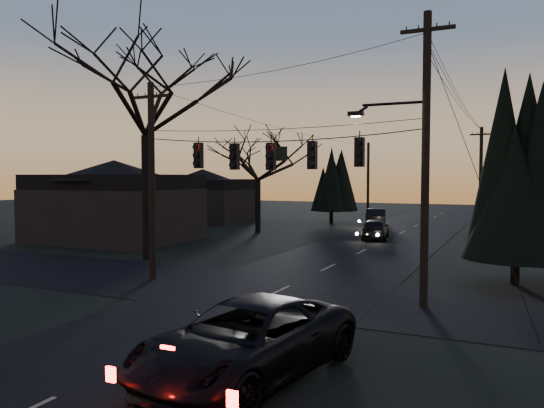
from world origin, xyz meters
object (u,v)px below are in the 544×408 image
at_px(bare_tree_left, 145,85).
at_px(suv_near, 247,341).
at_px(evergreen_right, 517,166).
at_px(sedan_oncoming_b, 376,218).
at_px(utility_pole_far_r, 480,231).
at_px(utility_pole_far_l, 368,219).
at_px(utility_pole_left, 153,279).
at_px(sedan_oncoming_a, 375,229).
at_px(utility_pole_right, 423,307).

relative_size(bare_tree_left, suv_near, 2.21).
relative_size(evergreen_right, sedan_oncoming_b, 1.80).
height_order(suv_near, sedan_oncoming_b, suv_near).
bearing_deg(utility_pole_far_r, utility_pole_far_l, 145.18).
height_order(utility_pole_left, evergreen_right, evergreen_right).
height_order(utility_pole_far_r, utility_pole_far_l, utility_pole_far_r).
bearing_deg(evergreen_right, sedan_oncoming_a, 125.16).
bearing_deg(evergreen_right, suv_near, -111.09).
bearing_deg(utility_pole_far_r, bare_tree_left, -122.42).
bearing_deg(utility_pole_right, sedan_oncoming_b, 107.12).
xyz_separation_m(utility_pole_right, utility_pole_far_l, (-11.50, 36.00, 0.00)).
xyz_separation_m(utility_pole_left, evergreen_right, (14.32, 5.50, 4.89)).
distance_m(utility_pole_right, utility_pole_far_r, 28.00).
relative_size(utility_pole_left, suv_near, 1.41).
bearing_deg(utility_pole_far_r, sedan_oncoming_b, 178.40).
bearing_deg(bare_tree_left, suv_near, -44.57).
bearing_deg(evergreen_right, sedan_oncoming_b, 116.86).
bearing_deg(sedan_oncoming_a, sedan_oncoming_b, -85.50).
relative_size(suv_near, sedan_oncoming_b, 1.26).
bearing_deg(utility_pole_left, sedan_oncoming_b, 84.34).
height_order(utility_pole_right, utility_pole_far_l, utility_pole_right).
distance_m(utility_pole_far_r, sedan_oncoming_a, 11.47).
bearing_deg(evergreen_right, utility_pole_far_l, 115.15).
height_order(utility_pole_left, suv_near, utility_pole_left).
relative_size(utility_pole_left, sedan_oncoming_a, 1.95).
distance_m(utility_pole_right, utility_pole_left, 11.50).
bearing_deg(evergreen_right, utility_pole_far_r, 97.14).
distance_m(utility_pole_left, utility_pole_far_r, 30.27).
bearing_deg(utility_pole_far_r, suv_near, -93.94).
bearing_deg(utility_pole_far_r, evergreen_right, -82.86).
bearing_deg(utility_pole_right, evergreen_right, 62.90).
height_order(utility_pole_far_r, bare_tree_left, bare_tree_left).
xyz_separation_m(sedan_oncoming_a, sedan_oncoming_b, (-2.40, 9.80, 0.04)).
bearing_deg(utility_pole_far_l, sedan_oncoming_a, -73.50).
bearing_deg(sedan_oncoming_a, suv_near, 88.83).
bearing_deg(utility_pole_right, suv_near, -106.80).
relative_size(bare_tree_left, evergreen_right, 1.55).
distance_m(bare_tree_left, evergreen_right, 18.54).
height_order(utility_pole_far_l, suv_near, utility_pole_far_l).
height_order(utility_pole_right, evergreen_right, evergreen_right).
height_order(bare_tree_left, sedan_oncoming_a, bare_tree_left).
xyz_separation_m(bare_tree_left, suv_near, (12.63, -12.45, -8.47)).
bearing_deg(sedan_oncoming_b, bare_tree_left, 62.17).
bearing_deg(sedan_oncoming_b, sedan_oncoming_a, 90.90).
relative_size(utility_pole_right, evergreen_right, 1.17).
xyz_separation_m(utility_pole_far_l, evergreen_right, (14.32, -30.50, 4.89)).
bearing_deg(sedan_oncoming_a, evergreen_right, 115.89).
bearing_deg(utility_pole_far_r, utility_pole_left, -112.33).
distance_m(evergreen_right, sedan_oncoming_b, 25.82).
bearing_deg(bare_tree_left, sedan_oncoming_a, 58.25).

